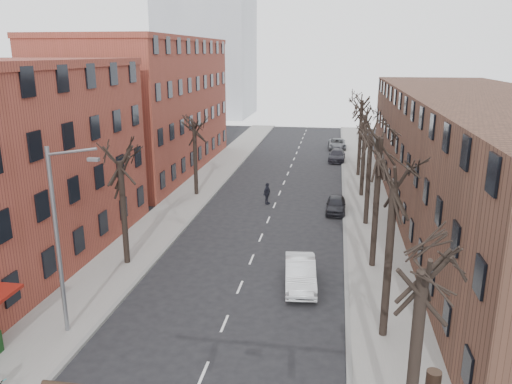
% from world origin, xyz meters
% --- Properties ---
extents(sidewalk_left, '(4.00, 90.00, 0.15)m').
position_xyz_m(sidewalk_left, '(-8.00, 35.00, 0.07)').
color(sidewalk_left, gray).
rests_on(sidewalk_left, ground).
extents(sidewalk_right, '(4.00, 90.00, 0.15)m').
position_xyz_m(sidewalk_right, '(8.00, 35.00, 0.07)').
color(sidewalk_right, gray).
rests_on(sidewalk_right, ground).
extents(building_left_far, '(12.00, 28.00, 14.00)m').
position_xyz_m(building_left_far, '(-16.00, 44.00, 7.00)').
color(building_left_far, brown).
rests_on(building_left_far, ground).
extents(building_right, '(12.00, 50.00, 10.00)m').
position_xyz_m(building_right, '(16.00, 30.00, 5.00)').
color(building_right, '#4F3024').
rests_on(building_right, ground).
extents(tree_right_b, '(5.20, 5.20, 10.80)m').
position_xyz_m(tree_right_b, '(7.60, 12.00, 0.00)').
color(tree_right_b, black).
rests_on(tree_right_b, ground).
extents(tree_right_c, '(5.20, 5.20, 11.60)m').
position_xyz_m(tree_right_c, '(7.60, 20.00, 0.00)').
color(tree_right_c, black).
rests_on(tree_right_c, ground).
extents(tree_right_d, '(5.20, 5.20, 10.00)m').
position_xyz_m(tree_right_d, '(7.60, 28.00, 0.00)').
color(tree_right_d, black).
rests_on(tree_right_d, ground).
extents(tree_right_e, '(5.20, 5.20, 10.80)m').
position_xyz_m(tree_right_e, '(7.60, 36.00, 0.00)').
color(tree_right_e, black).
rests_on(tree_right_e, ground).
extents(tree_right_f, '(5.20, 5.20, 11.60)m').
position_xyz_m(tree_right_f, '(7.60, 44.00, 0.00)').
color(tree_right_f, black).
rests_on(tree_right_f, ground).
extents(tree_left_a, '(5.20, 5.20, 9.50)m').
position_xyz_m(tree_left_a, '(-7.60, 18.00, 0.00)').
color(tree_left_a, black).
rests_on(tree_left_a, ground).
extents(tree_left_b, '(5.20, 5.20, 9.50)m').
position_xyz_m(tree_left_b, '(-7.60, 34.00, 0.00)').
color(tree_left_b, black).
rests_on(tree_left_b, ground).
extents(streetlight, '(2.45, 0.22, 9.03)m').
position_xyz_m(streetlight, '(-7.03, 10.00, 5.01)').
color(streetlight, slate).
rests_on(streetlight, ground).
extents(silver_sedan, '(2.19, 4.99, 1.60)m').
position_xyz_m(silver_sedan, '(3.37, 16.69, 0.80)').
color(silver_sedan, silver).
rests_on(silver_sedan, ground).
extents(parked_car_near, '(1.67, 3.98, 1.34)m').
position_xyz_m(parked_car_near, '(5.30, 30.84, 0.67)').
color(parked_car_near, black).
rests_on(parked_car_near, ground).
extents(parked_car_mid, '(2.15, 4.86, 1.39)m').
position_xyz_m(parked_car_mid, '(5.30, 51.57, 0.69)').
color(parked_car_mid, black).
rests_on(parked_car_mid, ground).
extents(parked_car_far, '(2.54, 5.18, 1.41)m').
position_xyz_m(parked_car_far, '(5.30, 59.60, 0.71)').
color(parked_car_far, slate).
rests_on(parked_car_far, ground).
extents(pedestrian_crossing, '(0.83, 1.21, 1.91)m').
position_xyz_m(pedestrian_crossing, '(-0.71, 32.31, 0.95)').
color(pedestrian_crossing, black).
rests_on(pedestrian_crossing, ground).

